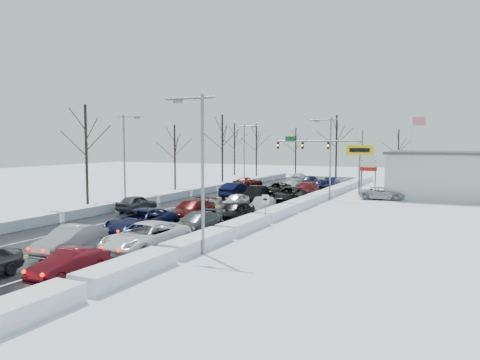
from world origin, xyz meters
The scene contains 45 objects.
ground centered at (0.00, 0.00, 0.00)m, with size 160.00×160.00×0.00m, color silver.
road_surface centered at (0.00, 2.00, 0.01)m, with size 14.00×84.00×0.01m, color black.
snow_bank_left centered at (-7.60, 2.00, 0.00)m, with size 1.63×72.00×0.81m, color white.
snow_bank_right centered at (7.60, 2.00, 0.00)m, with size 1.63×72.00×0.81m, color white.
traffic_signal_mast centered at (3.45, 27.99, 5.48)m, with size 13.28×0.39×8.00m.
tires_plus_sign centered at (10.50, 15.99, 4.99)m, with size 3.20×0.34×6.00m.
used_vehicles_sign centered at (10.50, 22.00, 3.32)m, with size 2.20×0.22×4.65m.
speed_limit_sign centered at (8.20, -8.00, 1.63)m, with size 0.55×0.09×2.35m.
flagpole centered at (15.17, 30.00, 5.93)m, with size 1.87×1.20×10.00m.
streetlight_se centered at (8.30, -18.00, 5.31)m, with size 3.20×0.25×9.00m.
streetlight_ne centered at (8.30, 10.00, 5.31)m, with size 3.20×0.25×9.00m.
streetlight_sw centered at (-8.30, -4.00, 5.31)m, with size 3.20×0.25×9.00m.
streetlight_nw centered at (-8.30, 24.00, 5.31)m, with size 3.20×0.25×9.00m.
tree_left_b centered at (-11.50, -6.00, 6.99)m, with size 4.00×4.00×10.00m.
tree_left_c centered at (-10.50, 8.00, 5.94)m, with size 3.40×3.40×8.50m.
tree_left_d centered at (-11.20, 22.00, 7.33)m, with size 4.20×4.20×10.50m.
tree_left_e centered at (-10.80, 34.00, 6.64)m, with size 3.80×3.80×9.50m.
tree_far_a centered at (-18.00, 40.00, 6.99)m, with size 4.00×4.00×10.00m.
tree_far_b centered at (-6.00, 41.00, 6.29)m, with size 3.60×3.60×9.00m.
tree_far_c centered at (2.00, 39.00, 7.68)m, with size 4.40×4.40×11.00m.
tree_far_d centered at (12.00, 40.50, 5.94)m, with size 3.40×3.40×8.50m.
queued_car_1 centered at (1.74, -21.23, 0.00)m, with size 1.68×4.81×1.58m, color #A1A3A9.
queued_car_2 centered at (1.67, -14.75, 0.00)m, with size 2.84×6.16×1.71m, color black.
queued_car_3 centered at (1.85, -8.38, 0.00)m, with size 2.30×5.65×1.64m, color #460909.
queued_car_4 centered at (1.88, -0.23, 0.00)m, with size 1.62×4.01×1.37m, color silver.
queued_car_5 centered at (1.76, 4.95, 0.00)m, with size 1.76×5.04×1.66m, color black.
queued_car_6 centered at (1.72, 11.34, 0.00)m, with size 2.54×5.50×1.53m, color black.
queued_car_7 centered at (1.71, 16.75, 0.00)m, with size 2.07×5.09×1.48m, color #9C9EA3.
queued_car_8 centered at (1.83, 24.12, 0.00)m, with size 1.90×4.72×1.61m, color black.
queued_car_9 centered at (5.22, -24.78, 0.00)m, with size 1.43×4.11×1.36m, color #500A12.
queued_car_10 centered at (5.17, -18.91, 0.00)m, with size 2.80×6.07×1.69m, color white.
queued_car_11 centered at (5.13, -13.07, 0.00)m, with size 2.08×5.13×1.49m, color #3F4345.
queued_car_12 centered at (5.32, -7.53, 0.00)m, with size 1.91×4.74×1.61m, color black.
queued_car_13 centered at (5.32, -1.68, 0.00)m, with size 1.41×4.05×1.34m, color #A3A6AB.
queued_car_14 centered at (5.32, 5.42, 0.00)m, with size 2.75×5.96×1.66m, color black.
queued_car_15 centered at (5.44, 10.95, 0.00)m, with size 2.35×5.78×1.68m, color #4E0A0D.
queued_car_16 centered at (5.14, 18.62, 0.00)m, with size 1.89×4.71×1.60m, color black.
queued_car_17 centered at (5.18, 23.13, 0.00)m, with size 1.53×4.39×1.45m, color black.
oncoming_car_0 centered at (-1.80, 7.37, 0.00)m, with size 1.81×5.20×1.71m, color black.
oncoming_car_1 centered at (-5.18, 18.15, 0.00)m, with size 2.46×5.34×1.48m, color #500C0A.
oncoming_car_2 centered at (-1.59, 29.79, 0.00)m, with size 2.09×5.14×1.49m, color silver.
oncoming_car_3 centered at (-5.37, -6.21, 0.00)m, with size 1.75×4.36×1.49m, color #3F4144.
parked_car_0 centered at (13.81, 12.45, 0.00)m, with size 2.30×4.99×1.39m, color #A3A6AA.
parked_car_1 centered at (16.83, 16.19, 0.00)m, with size 2.35×5.79×1.68m, color #3E4143.
parked_car_2 centered at (15.18, 20.59, 0.00)m, with size 1.72×4.27×1.46m, color silver.
Camera 1 is at (21.64, -40.70, 6.34)m, focal length 35.00 mm.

